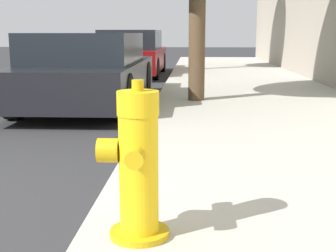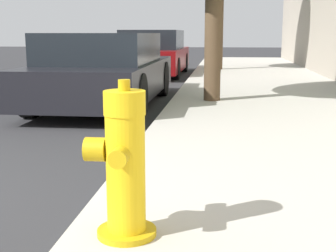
% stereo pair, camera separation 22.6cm
% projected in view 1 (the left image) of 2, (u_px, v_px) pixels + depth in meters
% --- Properties ---
extents(fire_hydrant, '(0.39, 0.41, 0.88)m').
position_uv_depth(fire_hydrant, '(137.00, 167.00, 2.57)').
color(fire_hydrant, '#C39C11').
rests_on(fire_hydrant, sidewalk_slab).
extents(parked_car_near, '(1.84, 4.42, 1.25)m').
position_uv_depth(parked_car_near, '(88.00, 70.00, 8.04)').
color(parked_car_near, black).
rests_on(parked_car_near, ground_plane).
extents(parked_car_mid, '(1.80, 4.42, 1.34)m').
position_uv_depth(parked_car_mid, '(132.00, 54.00, 13.98)').
color(parked_car_mid, maroon).
rests_on(parked_car_mid, ground_plane).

